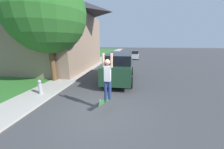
# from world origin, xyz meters

# --- Properties ---
(ground_plane) EXTENTS (120.00, 120.00, 0.00)m
(ground_plane) POSITION_xyz_m (0.00, 0.00, 0.00)
(ground_plane) COLOR #3D3D3F
(lawn) EXTENTS (10.00, 80.00, 0.08)m
(lawn) POSITION_xyz_m (-8.00, 6.00, 0.04)
(lawn) COLOR #2D6B28
(lawn) RESTS_ON ground_plane
(sidewalk) EXTENTS (1.80, 80.00, 0.10)m
(sidewalk) POSITION_xyz_m (-3.60, 6.00, 0.05)
(sidewalk) COLOR #ADA89E
(sidewalk) RESTS_ON ground_plane
(house) EXTENTS (10.25, 9.66, 8.08)m
(house) POSITION_xyz_m (-7.88, 7.99, 4.27)
(house) COLOR #89705B
(house) RESTS_ON lawn
(lawn_tree_near) EXTENTS (5.08, 5.08, 7.05)m
(lawn_tree_near) POSITION_xyz_m (-4.20, 3.31, 4.58)
(lawn_tree_near) COLOR brown
(lawn_tree_near) RESTS_ON lawn
(suv_parked) EXTENTS (2.02, 5.08, 2.02)m
(suv_parked) POSITION_xyz_m (0.44, 4.45, 1.09)
(suv_parked) COLOR #193823
(suv_parked) RESTS_ON ground_plane
(car_down_street) EXTENTS (1.89, 4.52, 1.34)m
(car_down_street) POSITION_xyz_m (1.48, 17.59, 0.64)
(car_down_street) COLOR #B7B7BC
(car_down_street) RESTS_ON ground_plane
(skateboarder) EXTENTS (0.41, 0.22, 1.88)m
(skateboarder) POSITION_xyz_m (0.44, -0.02, 1.50)
(skateboarder) COLOR navy
(skateboarder) RESTS_ON ground_plane
(skateboard) EXTENTS (0.35, 0.77, 0.28)m
(skateboard) POSITION_xyz_m (0.29, 0.02, 0.43)
(skateboard) COLOR #337F3D
(skateboard) RESTS_ON ground_plane
(fire_hydrant) EXTENTS (0.20, 0.20, 0.78)m
(fire_hydrant) POSITION_xyz_m (-3.46, 0.94, 0.47)
(fire_hydrant) COLOR #99999E
(fire_hydrant) RESTS_ON sidewalk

